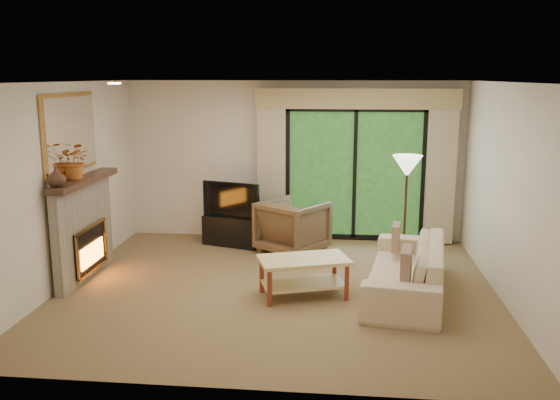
# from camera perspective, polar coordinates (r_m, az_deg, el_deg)

# --- Properties ---
(floor) EXTENTS (5.50, 5.50, 0.00)m
(floor) POSITION_cam_1_polar(r_m,az_deg,el_deg) (7.67, -0.23, -8.54)
(floor) COLOR olive
(floor) RESTS_ON ground
(ceiling) EXTENTS (5.50, 5.50, 0.00)m
(ceiling) POSITION_cam_1_polar(r_m,az_deg,el_deg) (7.18, -0.25, 11.29)
(ceiling) COLOR white
(ceiling) RESTS_ON ground
(wall_back) EXTENTS (5.00, 0.00, 5.00)m
(wall_back) POSITION_cam_1_polar(r_m,az_deg,el_deg) (9.77, 1.34, 3.80)
(wall_back) COLOR beige
(wall_back) RESTS_ON ground
(wall_front) EXTENTS (5.00, 0.00, 5.00)m
(wall_front) POSITION_cam_1_polar(r_m,az_deg,el_deg) (4.90, -3.39, -4.43)
(wall_front) COLOR beige
(wall_front) RESTS_ON ground
(wall_left) EXTENTS (0.00, 5.00, 5.00)m
(wall_left) POSITION_cam_1_polar(r_m,az_deg,el_deg) (8.08, -20.02, 1.37)
(wall_left) COLOR beige
(wall_left) RESTS_ON ground
(wall_right) EXTENTS (0.00, 5.00, 5.00)m
(wall_right) POSITION_cam_1_polar(r_m,az_deg,el_deg) (7.54, 21.03, 0.57)
(wall_right) COLOR beige
(wall_right) RESTS_ON ground
(fireplace) EXTENTS (0.24, 1.70, 1.37)m
(fireplace) POSITION_cam_1_polar(r_m,az_deg,el_deg) (8.33, -18.39, -2.55)
(fireplace) COLOR gray
(fireplace) RESTS_ON floor
(mirror) EXTENTS (0.07, 1.45, 1.02)m
(mirror) POSITION_cam_1_polar(r_m,az_deg,el_deg) (8.16, -19.52, 6.11)
(mirror) COLOR #C28B47
(mirror) RESTS_ON wall_left
(sliding_door) EXTENTS (2.26, 0.10, 2.16)m
(sliding_door) POSITION_cam_1_polar(r_m,az_deg,el_deg) (9.72, 7.20, 2.47)
(sliding_door) COLOR black
(sliding_door) RESTS_ON floor
(curtain_left) EXTENTS (0.45, 0.18, 2.35)m
(curtain_left) POSITION_cam_1_polar(r_m,az_deg,el_deg) (9.66, -0.82, 3.11)
(curtain_left) COLOR tan
(curtain_left) RESTS_ON floor
(curtain_right) EXTENTS (0.45, 0.18, 2.35)m
(curtain_right) POSITION_cam_1_polar(r_m,az_deg,el_deg) (9.72, 15.21, 2.75)
(curtain_right) COLOR tan
(curtain_right) RESTS_ON floor
(cornice) EXTENTS (3.20, 0.24, 0.32)m
(cornice) POSITION_cam_1_polar(r_m,az_deg,el_deg) (9.51, 7.40, 9.65)
(cornice) COLOR tan
(cornice) RESTS_ON wall_back
(media_console) EXTENTS (1.04, 0.69, 0.48)m
(media_console) POSITION_cam_1_polar(r_m,az_deg,el_deg) (9.56, -4.42, -2.91)
(media_console) COLOR black
(media_console) RESTS_ON floor
(tv) EXTENTS (0.97, 0.41, 0.56)m
(tv) POSITION_cam_1_polar(r_m,az_deg,el_deg) (9.44, -4.47, 0.13)
(tv) COLOR black
(tv) RESTS_ON media_console
(armchair) EXTENTS (1.23, 1.24, 0.82)m
(armchair) POSITION_cam_1_polar(r_m,az_deg,el_deg) (9.06, 1.24, -2.59)
(armchair) COLOR brown
(armchair) RESTS_ON floor
(sofa) EXTENTS (1.23, 2.37, 0.66)m
(sofa) POSITION_cam_1_polar(r_m,az_deg,el_deg) (7.57, 12.03, -6.44)
(sofa) COLOR beige
(sofa) RESTS_ON floor
(pillow_near) EXTENTS (0.18, 0.44, 0.42)m
(pillow_near) POSITION_cam_1_polar(r_m,az_deg,el_deg) (6.87, 12.04, -6.28)
(pillow_near) COLOR #553323
(pillow_near) RESTS_ON sofa
(pillow_far) EXTENTS (0.15, 0.37, 0.36)m
(pillow_far) POSITION_cam_1_polar(r_m,az_deg,el_deg) (8.12, 11.10, -3.52)
(pillow_far) COLOR #553323
(pillow_far) RESTS_ON sofa
(coffee_table) EXTENTS (1.22, 0.91, 0.49)m
(coffee_table) POSITION_cam_1_polar(r_m,az_deg,el_deg) (7.36, 2.28, -7.42)
(coffee_table) COLOR #EBCB83
(coffee_table) RESTS_ON floor
(floor_lamp) EXTENTS (0.46, 0.46, 1.57)m
(floor_lamp) POSITION_cam_1_polar(r_m,az_deg,el_deg) (8.69, 11.96, -0.93)
(floor_lamp) COLOR white
(floor_lamp) RESTS_ON floor
(vase) EXTENTS (0.24, 0.24, 0.24)m
(vase) POSITION_cam_1_polar(r_m,az_deg,el_deg) (7.56, -20.74, 2.10)
(vase) COLOR #41281C
(vase) RESTS_ON fireplace
(branches) EXTENTS (0.46, 0.41, 0.48)m
(branches) POSITION_cam_1_polar(r_m,az_deg,el_deg) (8.02, -19.12, 3.59)
(branches) COLOR #B95F23
(branches) RESTS_ON fireplace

